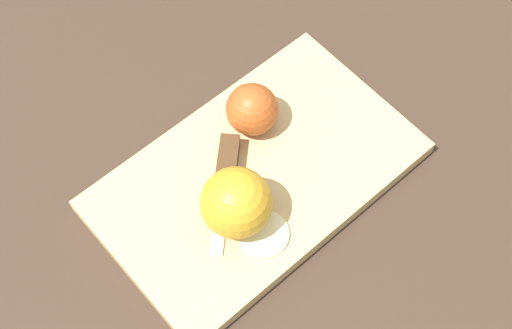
{
  "coord_description": "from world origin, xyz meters",
  "views": [
    {
      "loc": [
        0.25,
        0.33,
        0.79
      ],
      "look_at": [
        0.0,
        0.0,
        0.04
      ],
      "focal_mm": 50.0,
      "sensor_mm": 36.0,
      "label": 1
    }
  ],
  "objects": [
    {
      "name": "cutting_board",
      "position": [
        0.0,
        0.0,
        0.01
      ],
      "size": [
        0.41,
        0.26,
        0.02
      ],
      "color": "tan",
      "rests_on": "ground_plane"
    },
    {
      "name": "ground_plane",
      "position": [
        0.0,
        0.0,
        0.0
      ],
      "size": [
        4.0,
        4.0,
        0.0
      ],
      "primitive_type": "plane",
      "color": "#38281E"
    },
    {
      "name": "apple_half_left",
      "position": [
        -0.04,
        -0.06,
        0.06
      ],
      "size": [
        0.07,
        0.07,
        0.07
      ],
      "rotation": [
        0.0,
        0.0,
        4.34
      ],
      "color": "#AD4C1E",
      "rests_on": "cutting_board"
    },
    {
      "name": "apple_half_right",
      "position": [
        0.06,
        0.04,
        0.06
      ],
      "size": [
        0.08,
        0.08,
        0.08
      ],
      "rotation": [
        0.0,
        0.0,
        4.51
      ],
      "color": "gold",
      "rests_on": "cutting_board"
    },
    {
      "name": "apple_slice",
      "position": [
        0.04,
        0.07,
        0.02
      ],
      "size": [
        0.06,
        0.06,
        0.0
      ],
      "color": "beige",
      "rests_on": "cutting_board"
    },
    {
      "name": "knife",
      "position": [
        0.02,
        -0.03,
        0.03
      ],
      "size": [
        0.12,
        0.12,
        0.02
      ],
      "rotation": [
        0.0,
        0.0,
        0.82
      ],
      "color": "silver",
      "rests_on": "cutting_board"
    }
  ]
}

